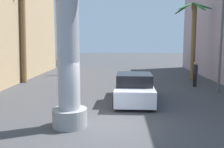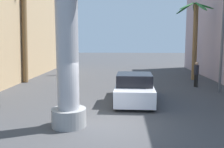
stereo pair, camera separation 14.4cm
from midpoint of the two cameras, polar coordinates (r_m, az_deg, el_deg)
ground_plane at (r=19.57m, az=1.18°, el=-1.99°), size 92.69×92.69×0.00m
street_lamp at (r=16.82m, az=23.05°, el=10.15°), size 2.46×0.28×6.91m
traffic_light_mast at (r=14.73m, az=-19.42°, el=10.74°), size 5.51×0.32×5.91m
car_lead at (r=13.61m, az=5.38°, el=-3.36°), size 2.20×4.70×1.56m
palm_tree_mid_left at (r=20.96m, az=-19.49°, el=12.70°), size 3.30×2.90×8.76m
palm_tree_mid_right at (r=22.02m, az=18.57°, el=8.98°), size 3.17×3.15×6.43m
pedestrian_far_left at (r=24.10m, az=-11.66°, el=2.00°), size 0.36×0.36×1.66m
pedestrian_mid_right at (r=18.62m, az=18.92°, el=0.36°), size 0.45×0.45×1.80m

